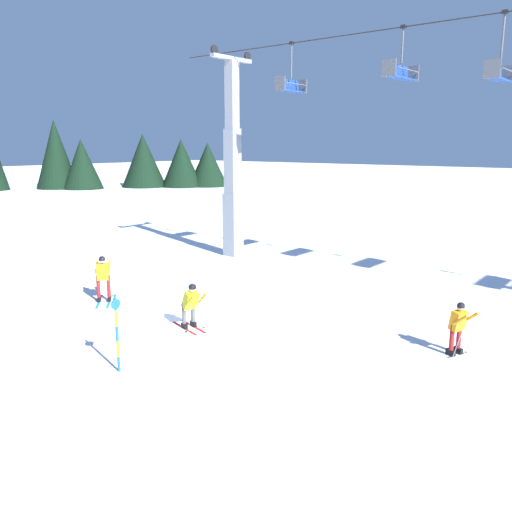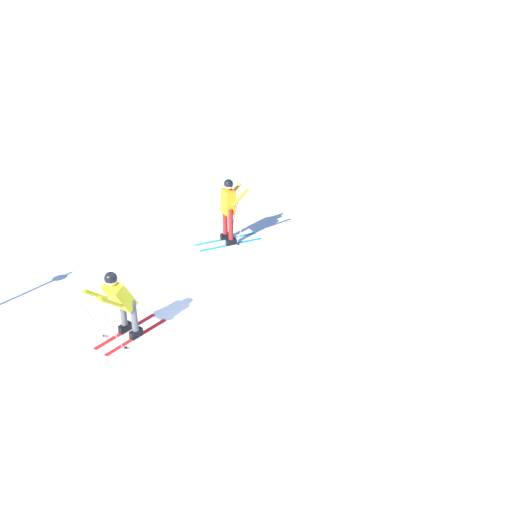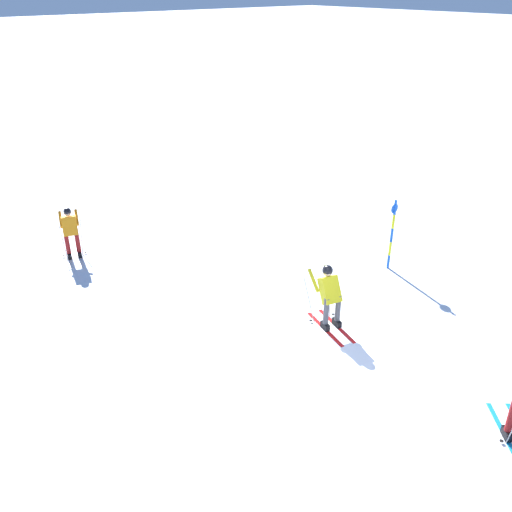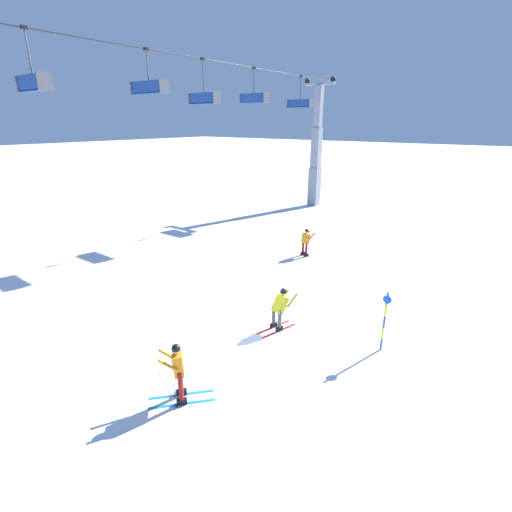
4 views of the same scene
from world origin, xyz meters
name	(u,v)px [view 2 (image 2 of 4)]	position (x,y,z in m)	size (l,w,h in m)	color
ground_plane	(201,320)	(0.00, 0.00, 0.00)	(260.00, 260.00, 0.00)	white
skier_carving_main	(120,299)	(1.16, -1.11, 0.91)	(1.68, 0.95, 1.69)	red
skier_distant_uphill	(229,206)	(-3.65, -1.05, 1.03)	(1.64, 1.53, 1.79)	#198CCC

